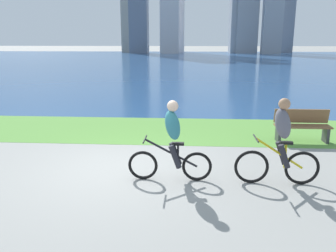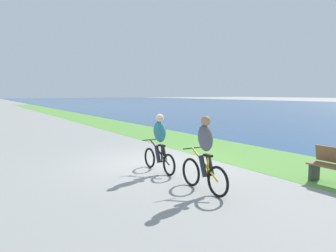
% 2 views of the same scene
% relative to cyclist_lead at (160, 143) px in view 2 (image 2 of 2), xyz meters
% --- Properties ---
extents(ground_plane, '(300.00, 300.00, 0.00)m').
position_rel_cyclist_lead_xyz_m(ground_plane, '(-1.02, 0.52, -0.83)').
color(ground_plane, gray).
extents(grass_strip_bayside, '(120.00, 3.33, 0.01)m').
position_rel_cyclist_lead_xyz_m(grass_strip_bayside, '(-1.02, 4.00, -0.82)').
color(grass_strip_bayside, '#59933D').
rests_on(grass_strip_bayside, ground).
extents(cyclist_lead, '(1.70, 0.52, 1.64)m').
position_rel_cyclist_lead_xyz_m(cyclist_lead, '(0.00, 0.00, 0.00)').
color(cyclist_lead, black).
rests_on(cyclist_lead, ground).
extents(cyclist_trailing, '(1.66, 0.52, 1.72)m').
position_rel_cyclist_lead_xyz_m(cyclist_trailing, '(2.10, -0.05, 0.02)').
color(cyclist_trailing, black).
rests_on(cyclist_trailing, ground).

